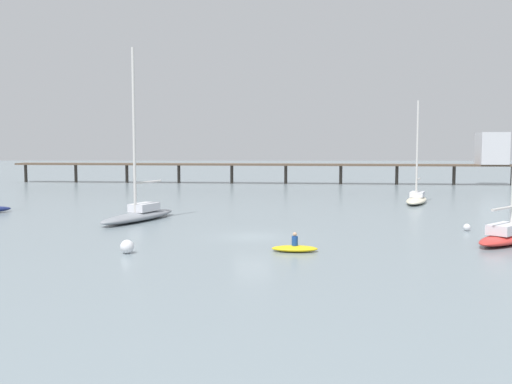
# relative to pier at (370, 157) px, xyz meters

# --- Properties ---
(ground_plane) EXTENTS (400.00, 400.00, 0.00)m
(ground_plane) POSITION_rel_pier_xyz_m (-17.78, -53.23, -4.33)
(ground_plane) COLOR gray
(pier) EXTENTS (81.51, 10.82, 8.24)m
(pier) POSITION_rel_pier_xyz_m (0.00, 0.00, 0.00)
(pier) COLOR brown
(pier) RESTS_ON ground_plane
(sailboat_red) EXTENTS (6.59, 6.47, 9.73)m
(sailboat_red) POSITION_rel_pier_xyz_m (-1.54, -55.57, -3.72)
(sailboat_red) COLOR red
(sailboat_red) RESTS_ON ground_plane
(sailboat_cream) EXTENTS (4.62, 7.97, 10.90)m
(sailboat_cream) POSITION_rel_pier_xyz_m (-0.60, -30.31, -3.69)
(sailboat_cream) COLOR beige
(sailboat_cream) RESTS_ON ground_plane
(sailboat_gray) EXTENTS (5.67, 9.58, 13.98)m
(sailboat_gray) POSITION_rel_pier_xyz_m (-27.25, -44.94, -3.57)
(sailboat_gray) COLOR gray
(sailboat_gray) RESTS_ON ground_plane
(dinghy_yellow) EXTENTS (2.76, 1.38, 1.14)m
(dinghy_yellow) POSITION_rel_pier_xyz_m (-15.22, -58.63, -4.12)
(dinghy_yellow) COLOR yellow
(dinghy_yellow) RESTS_ON ground_plane
(mooring_buoy_mid) EXTENTS (0.52, 0.52, 0.52)m
(mooring_buoy_mid) POSITION_rel_pier_xyz_m (-2.29, -50.34, -4.08)
(mooring_buoy_mid) COLOR silver
(mooring_buoy_mid) RESTS_ON ground_plane
(mooring_buoy_far) EXTENTS (0.79, 0.79, 0.79)m
(mooring_buoy_far) POSITION_rel_pier_xyz_m (-24.86, -59.34, -3.94)
(mooring_buoy_far) COLOR silver
(mooring_buoy_far) RESTS_ON ground_plane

